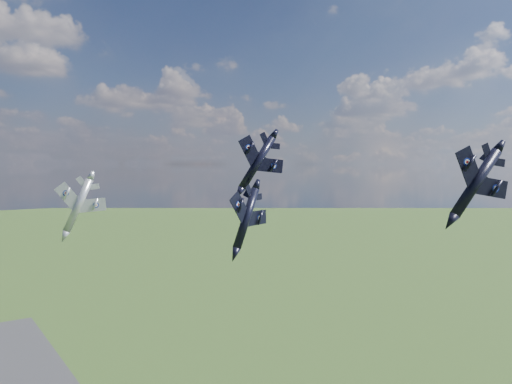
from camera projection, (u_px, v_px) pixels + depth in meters
jet_lead_navy at (246, 218)px, 84.48m from camera, size 14.55×17.34×7.54m
jet_right_navy at (476, 183)px, 68.72m from camera, size 14.75×17.75×9.13m
jet_high_navy at (257, 163)px, 90.85m from camera, size 13.28×16.81×8.62m
jet_left_silver at (78, 205)px, 80.96m from camera, size 12.14×14.49×6.03m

